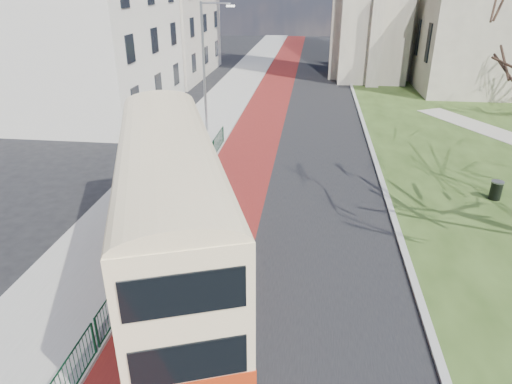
# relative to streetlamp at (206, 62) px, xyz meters

# --- Properties ---
(ground) EXTENTS (160.00, 160.00, 0.00)m
(ground) POSITION_rel_streetlamp_xyz_m (4.35, -18.00, -4.59)
(ground) COLOR black
(ground) RESTS_ON ground
(road_carriageway) EXTENTS (9.00, 120.00, 0.01)m
(road_carriageway) POSITION_rel_streetlamp_xyz_m (5.85, 2.00, -4.59)
(road_carriageway) COLOR black
(road_carriageway) RESTS_ON ground
(bus_lane) EXTENTS (3.40, 120.00, 0.01)m
(bus_lane) POSITION_rel_streetlamp_xyz_m (3.15, 2.00, -4.59)
(bus_lane) COLOR #591414
(bus_lane) RESTS_ON ground
(pavement_west) EXTENTS (4.00, 120.00, 0.12)m
(pavement_west) POSITION_rel_streetlamp_xyz_m (-0.65, 2.00, -4.53)
(pavement_west) COLOR gray
(pavement_west) RESTS_ON ground
(kerb_west) EXTENTS (0.25, 120.00, 0.13)m
(kerb_west) POSITION_rel_streetlamp_xyz_m (1.35, 2.00, -4.53)
(kerb_west) COLOR #999993
(kerb_west) RESTS_ON ground
(kerb_east) EXTENTS (0.25, 80.00, 0.13)m
(kerb_east) POSITION_rel_streetlamp_xyz_m (10.45, 4.00, -4.53)
(kerb_east) COLOR #999993
(kerb_east) RESTS_ON ground
(pedestrian_railing) EXTENTS (0.07, 24.00, 1.12)m
(pedestrian_railing) POSITION_rel_streetlamp_xyz_m (1.40, -14.00, -4.04)
(pedestrian_railing) COLOR #0C351D
(pedestrian_railing) RESTS_ON ground
(street_block_near) EXTENTS (10.30, 14.30, 13.00)m
(street_block_near) POSITION_rel_streetlamp_xyz_m (-9.65, 4.00, 1.92)
(street_block_near) COLOR silver
(street_block_near) RESTS_ON ground
(street_block_far) EXTENTS (10.30, 16.30, 11.50)m
(street_block_far) POSITION_rel_streetlamp_xyz_m (-9.65, 20.00, 1.17)
(street_block_far) COLOR #BFB4A2
(street_block_far) RESTS_ON ground
(streetlamp) EXTENTS (2.13, 0.18, 8.00)m
(streetlamp) POSITION_rel_streetlamp_xyz_m (0.00, 0.00, 0.00)
(streetlamp) COLOR gray
(streetlamp) RESTS_ON pavement_west
(bus) EXTENTS (6.63, 12.11, 4.97)m
(bus) POSITION_rel_streetlamp_xyz_m (2.59, -16.63, -1.76)
(bus) COLOR #B33010
(bus) RESTS_ON ground
(litter_bin) EXTENTS (0.66, 0.66, 0.88)m
(litter_bin) POSITION_rel_streetlamp_xyz_m (15.34, -8.68, -4.11)
(litter_bin) COLOR black
(litter_bin) RESTS_ON grass_green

